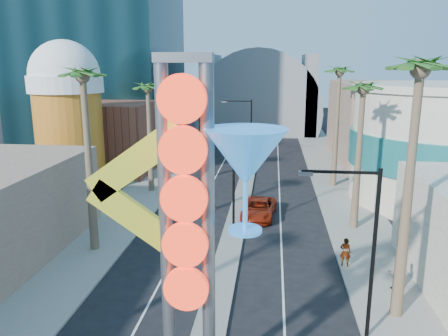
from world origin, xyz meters
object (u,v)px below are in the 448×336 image
(pedestrian_a, at_px, (345,252))
(pedestrian_b, at_px, (396,274))
(neon_sign, at_px, (211,220))
(red_pickup, at_px, (259,209))

(pedestrian_a, xyz_separation_m, pedestrian_b, (2.33, -2.58, -0.01))
(pedestrian_b, bearing_deg, neon_sign, 59.92)
(neon_sign, xyz_separation_m, pedestrian_b, (8.82, 9.65, -6.26))
(pedestrian_a, bearing_deg, pedestrian_b, 142.94)
(red_pickup, bearing_deg, pedestrian_a, -51.50)
(neon_sign, distance_m, red_pickup, 21.84)
(neon_sign, relative_size, red_pickup, 2.33)
(neon_sign, bearing_deg, pedestrian_b, 47.59)
(neon_sign, xyz_separation_m, pedestrian_a, (6.48, 12.23, -6.25))
(neon_sign, xyz_separation_m, red_pickup, (0.92, 20.81, -6.56))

